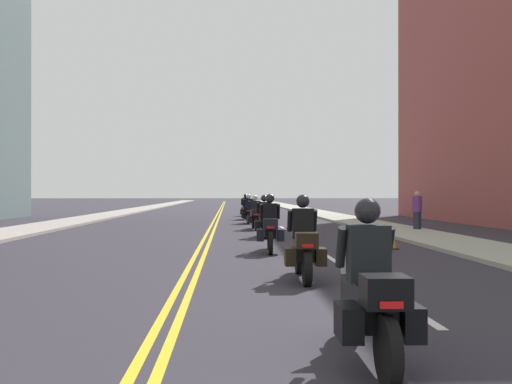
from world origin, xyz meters
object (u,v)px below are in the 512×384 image
(motorcycle_4, at_px, (255,216))
(motorcycle_7, at_px, (246,207))
(motorcycle_6, at_px, (246,209))
(traffic_cone_2, at_px, (392,238))
(traffic_cone_1, at_px, (386,232))
(motorcycle_5, at_px, (248,212))
(motorcycle_1, at_px, (303,246))
(pedestrian_0, at_px, (417,211))
(motorcycle_0, at_px, (370,296))
(motorcycle_2, at_px, (270,229))
(motorcycle_3, at_px, (264,220))

(motorcycle_4, relative_size, motorcycle_7, 1.02)
(motorcycle_6, distance_m, traffic_cone_2, 18.44)
(motorcycle_6, relative_size, motorcycle_7, 1.01)
(motorcycle_4, distance_m, traffic_cone_1, 7.73)
(motorcycle_5, xyz_separation_m, traffic_cone_1, (4.30, -11.36, -0.30))
(motorcycle_1, xyz_separation_m, pedestrian_0, (6.76, 12.59, 0.26))
(motorcycle_0, relative_size, motorcycle_4, 0.97)
(motorcycle_1, bearing_deg, motorcycle_2, 95.13)
(motorcycle_1, distance_m, motorcycle_3, 9.91)
(motorcycle_7, relative_size, traffic_cone_1, 3.00)
(motorcycle_6, bearing_deg, motorcycle_1, -92.41)
(motorcycle_1, height_order, motorcycle_3, motorcycle_1)
(motorcycle_0, bearing_deg, motorcycle_6, 91.84)
(motorcycle_3, distance_m, traffic_cone_2, 5.58)
(motorcycle_2, distance_m, motorcycle_3, 5.03)
(motorcycle_5, height_order, pedestrian_0, pedestrian_0)
(motorcycle_2, bearing_deg, motorcycle_0, -85.62)
(motorcycle_0, relative_size, traffic_cone_1, 2.97)
(motorcycle_0, distance_m, traffic_cone_2, 11.15)
(motorcycle_3, bearing_deg, motorcycle_0, -89.62)
(motorcycle_2, height_order, motorcycle_4, motorcycle_2)
(motorcycle_4, relative_size, motorcycle_6, 1.01)
(pedestrian_0, bearing_deg, motorcycle_2, -69.03)
(motorcycle_6, bearing_deg, motorcycle_5, -93.23)
(traffic_cone_1, bearing_deg, traffic_cone_2, -102.68)
(motorcycle_0, height_order, motorcycle_6, motorcycle_6)
(motorcycle_2, height_order, pedestrian_0, pedestrian_0)
(motorcycle_1, relative_size, motorcycle_4, 0.98)
(motorcycle_6, height_order, traffic_cone_2, motorcycle_6)
(traffic_cone_2, bearing_deg, motorcycle_4, 112.87)
(motorcycle_6, bearing_deg, motorcycle_0, -92.64)
(traffic_cone_2, bearing_deg, motorcycle_0, -108.31)
(motorcycle_6, height_order, motorcycle_7, motorcycle_7)
(traffic_cone_2, bearing_deg, pedestrian_0, 64.70)
(traffic_cone_2, xyz_separation_m, pedestrian_0, (3.30, 6.99, 0.57))
(motorcycle_3, distance_m, traffic_cone_1, 4.55)
(motorcycle_0, xyz_separation_m, motorcycle_2, (-0.22, 9.87, 0.01))
(motorcycle_5, relative_size, pedestrian_0, 1.26)
(traffic_cone_1, distance_m, traffic_cone_2, 2.30)
(motorcycle_1, bearing_deg, motorcycle_0, -88.41)
(traffic_cone_1, relative_size, traffic_cone_2, 1.03)
(motorcycle_0, xyz_separation_m, motorcycle_6, (-0.29, 28.63, -0.00))
(motorcycle_1, bearing_deg, motorcycle_6, 92.89)
(motorcycle_4, height_order, traffic_cone_1, motorcycle_4)
(motorcycle_3, bearing_deg, pedestrian_0, 21.66)
(pedestrian_0, bearing_deg, traffic_cone_1, -57.22)
(motorcycle_4, height_order, motorcycle_6, motorcycle_6)
(traffic_cone_1, height_order, pedestrian_0, pedestrian_0)
(motorcycle_1, xyz_separation_m, motorcycle_6, (-0.33, 23.65, 0.01))
(motorcycle_0, bearing_deg, pedestrian_0, 70.09)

